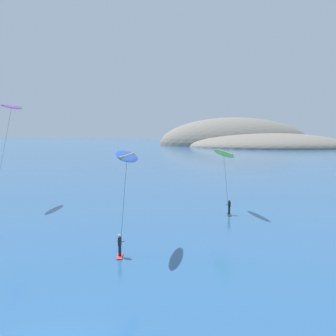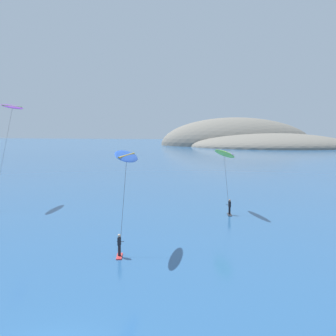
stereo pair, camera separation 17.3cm
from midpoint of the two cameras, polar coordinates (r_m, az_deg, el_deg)
The scene contains 4 objects.
headland_island at distance 211.18m, azimuth 10.67°, elevation 2.96°, with size 91.84×63.74×28.26m.
kitesurfer_blue at distance 32.83m, azimuth -5.53°, elevation 0.78°, with size 1.64×6.18×7.74m.
kitesurfer_purple at distance 55.70m, azimuth -20.40°, elevation 6.92°, with size 1.89×9.56×12.35m.
kitesurfer_lime at distance 47.22m, azimuth 7.76°, elevation 1.41°, with size 3.28×5.92×7.04m.
Camera 2 is at (7.63, -15.31, 9.54)m, focal length 45.00 mm.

